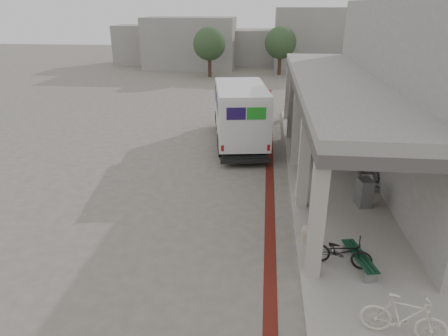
# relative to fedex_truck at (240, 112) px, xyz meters

# --- Properties ---
(ground) EXTENTS (120.00, 120.00, 0.00)m
(ground) POSITION_rel_fedex_truck_xyz_m (0.62, -7.56, -1.68)
(ground) COLOR #645E55
(ground) RESTS_ON ground
(bike_lane_stripe) EXTENTS (0.35, 40.00, 0.01)m
(bike_lane_stripe) POSITION_rel_fedex_truck_xyz_m (1.62, -5.56, -1.68)
(bike_lane_stripe) COLOR #551711
(bike_lane_stripe) RESTS_ON ground
(sidewalk) EXTENTS (4.40, 28.00, 0.12)m
(sidewalk) POSITION_rel_fedex_truck_xyz_m (4.62, -7.56, -1.62)
(sidewalk) COLOR gray
(sidewalk) RESTS_ON ground
(transit_building) EXTENTS (7.60, 17.00, 7.00)m
(transit_building) POSITION_rel_fedex_truck_xyz_m (7.45, -3.06, 1.72)
(transit_building) COLOR gray
(transit_building) RESTS_ON ground
(distant_backdrop) EXTENTS (28.00, 10.00, 6.50)m
(distant_backdrop) POSITION_rel_fedex_truck_xyz_m (-2.23, 28.32, 1.02)
(distant_backdrop) COLOR gray
(distant_backdrop) RESTS_ON ground
(tree_left) EXTENTS (3.20, 3.20, 4.80)m
(tree_left) POSITION_rel_fedex_truck_xyz_m (-4.38, 20.44, 1.50)
(tree_left) COLOR #38281C
(tree_left) RESTS_ON ground
(tree_mid) EXTENTS (3.20, 3.20, 4.80)m
(tree_mid) POSITION_rel_fedex_truck_xyz_m (2.62, 22.44, 1.50)
(tree_mid) COLOR #38281C
(tree_mid) RESTS_ON ground
(tree_right) EXTENTS (3.20, 3.20, 4.80)m
(tree_right) POSITION_rel_fedex_truck_xyz_m (10.62, 21.44, 1.50)
(tree_right) COLOR #38281C
(tree_right) RESTS_ON ground
(fedex_truck) EXTENTS (3.32, 7.66, 3.16)m
(fedex_truck) POSITION_rel_fedex_truck_xyz_m (0.00, 0.00, 0.00)
(fedex_truck) COLOR black
(fedex_truck) RESTS_ON ground
(bench) EXTENTS (0.73, 1.66, 0.38)m
(bench) POSITION_rel_fedex_truck_xyz_m (4.02, -10.63, -1.29)
(bench) COLOR gray
(bench) RESTS_ON sidewalk
(bollard_near) EXTENTS (0.38, 0.38, 0.57)m
(bollard_near) POSITION_rel_fedex_truck_xyz_m (2.72, -9.53, -1.28)
(bollard_near) COLOR tan
(bollard_near) RESTS_ON sidewalk
(bollard_far) EXTENTS (0.35, 0.35, 0.53)m
(bollard_far) POSITION_rel_fedex_truck_xyz_m (2.72, -6.21, -1.30)
(bollard_far) COLOR tan
(bollard_far) RESTS_ON sidewalk
(utility_cabinet) EXTENTS (0.56, 0.68, 1.01)m
(utility_cabinet) POSITION_rel_fedex_truck_xyz_m (4.92, -6.87, -1.06)
(utility_cabinet) COLOR slate
(utility_cabinet) RESTS_ON sidewalk
(bicycle_black) EXTENTS (1.77, 0.94, 0.88)m
(bicycle_black) POSITION_rel_fedex_truck_xyz_m (3.52, -10.60, -1.12)
(bicycle_black) COLOR black
(bicycle_black) RESTS_ON sidewalk
(bicycle_cream) EXTENTS (1.87, 0.92, 1.08)m
(bicycle_cream) POSITION_rel_fedex_truck_xyz_m (4.42, -13.10, -1.03)
(bicycle_cream) COLOR beige
(bicycle_cream) RESTS_ON sidewalk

